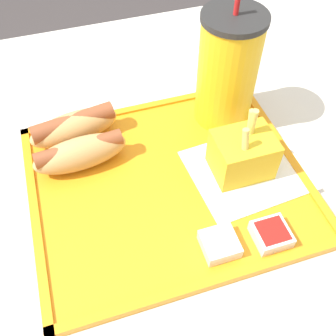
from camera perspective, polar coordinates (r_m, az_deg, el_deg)
The scene contains 10 objects.
ground_plane at distance 1.24m, azimuth -1.20°, elevation -22.51°, with size 8.00×8.00×0.00m, color #383333.
dining_table at distance 0.90m, azimuth -1.60°, elevation -16.01°, with size 1.10×0.87×0.73m.
food_tray at distance 0.57m, azimuth 0.00°, elevation -2.18°, with size 0.39×0.33×0.01m.
paper_napkin at distance 0.59m, azimuth 11.44°, elevation -0.25°, with size 0.17×0.15×0.00m.
soda_cup at distance 0.60m, azimuth 8.64°, elevation 13.87°, with size 0.09×0.09×0.21m.
hot_dog_far at distance 0.61m, azimuth -13.48°, elevation 5.90°, with size 0.14×0.07×0.05m.
hot_dog_near at distance 0.58m, azimuth -12.63°, elevation 2.18°, with size 0.14×0.06×0.05m.
fries_carton at distance 0.56m, azimuth 10.78°, elevation 1.98°, with size 0.08×0.07×0.11m.
sauce_cup_mayo at distance 0.50m, azimuth 7.51°, elevation -10.84°, with size 0.04×0.04×0.02m.
sauce_cup_ketchup at distance 0.52m, azimuth 14.76°, elevation -9.26°, with size 0.04×0.04×0.02m.
Camera 1 is at (-0.08, -0.34, 1.19)m, focal length 42.00 mm.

